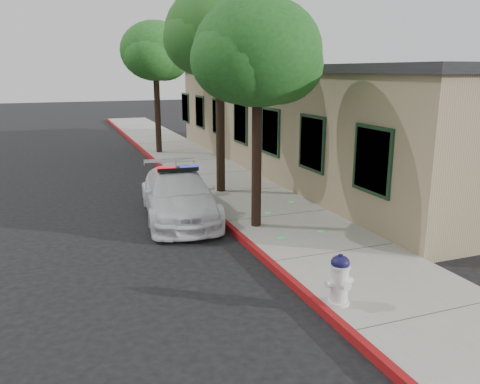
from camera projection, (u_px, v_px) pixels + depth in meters
The scene contains 9 objects.
ground at pixel (269, 268), 10.20m from camera, with size 120.00×120.00×0.00m, color black.
sidewalk at pixel (277, 218), 13.46m from camera, with size 3.20×60.00×0.15m, color gray.
red_curb at pixel (225, 224), 12.92m from camera, with size 0.14×60.00×0.16m, color maroon.
clapboard_building at pixel (328, 118), 20.15m from camera, with size 7.30×20.89×4.24m.
police_car at pixel (179, 195), 13.55m from camera, with size 2.40×4.85×1.47m.
fire_hydrant at pixel (340, 279), 8.23m from camera, with size 0.51×0.45×0.91m.
street_tree_near at pixel (258, 57), 11.52m from camera, with size 3.39×3.10×5.67m.
street_tree_mid at pixel (220, 38), 15.01m from camera, with size 3.66×3.41×6.52m.
street_tree_far at pixel (156, 54), 22.67m from camera, with size 3.36×3.35×6.20m.
Camera 1 is at (-3.95, -8.66, 4.07)m, focal length 36.10 mm.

